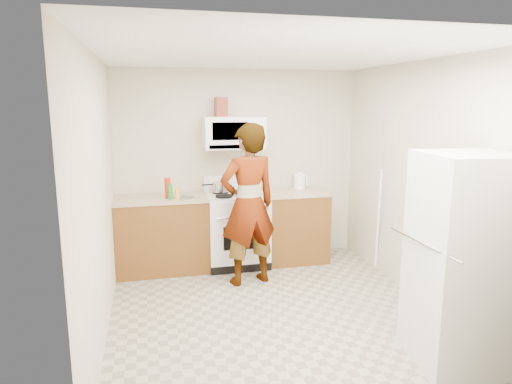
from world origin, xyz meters
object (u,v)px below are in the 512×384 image
object	(u,v)px
microwave	(234,133)
saucepan	(220,187)
person	(248,205)
fridge	(464,261)
kettle	(299,181)
gas_range	(236,228)

from	to	relation	value
microwave	saucepan	xyz separation A→B (m)	(-0.19, -0.02, -0.69)
microwave	person	distance (m)	1.09
fridge	kettle	xyz separation A→B (m)	(-0.40, 2.83, 0.18)
microwave	fridge	xyz separation A→B (m)	(1.31, -2.77, -0.85)
microwave	saucepan	bearing A→B (deg)	-173.72
kettle	person	bearing A→B (deg)	-114.67
fridge	kettle	distance (m)	2.87
microwave	kettle	size ratio (longest dim) A/B	3.97
fridge	kettle	size ratio (longest dim) A/B	8.89
person	saucepan	world-z (taller)	person
kettle	microwave	bearing A→B (deg)	-153.81
gas_range	saucepan	xyz separation A→B (m)	(-0.19, 0.11, 0.53)
microwave	person	xyz separation A→B (m)	(0.02, -0.77, -0.77)
saucepan	gas_range	bearing A→B (deg)	-29.46
fridge	saucepan	size ratio (longest dim) A/B	8.15
gas_range	person	xyz separation A→B (m)	(0.02, -0.64, 0.44)
kettle	gas_range	bearing A→B (deg)	-145.89
gas_range	kettle	size ratio (longest dim) A/B	5.91
person	saucepan	size ratio (longest dim) A/B	8.90
microwave	kettle	distance (m)	1.13
microwave	kettle	bearing A→B (deg)	3.69
person	saucepan	xyz separation A→B (m)	(-0.21, 0.74, 0.08)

